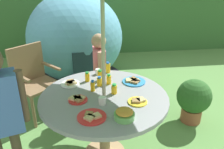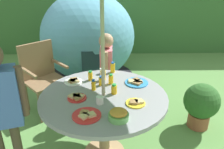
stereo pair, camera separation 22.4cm
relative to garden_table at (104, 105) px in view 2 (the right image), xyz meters
The scene contains 21 objects.
hedge_backdrop 3.77m from the garden_table, 90.00° to the left, with size 9.00×0.70×1.80m, color #33602D.
garden_table is the anchor object (origin of this frame).
wooden_chair 1.31m from the garden_table, 132.24° to the left, with size 0.67×0.67×0.98m.
dome_tent 2.10m from the garden_table, 98.61° to the left, with size 2.07×2.07×1.58m.
potted_plant 1.35m from the garden_table, 21.29° to the left, with size 0.45×0.45×0.61m.
child_in_pink_shirt 0.93m from the garden_table, 88.52° to the left, with size 0.19×0.39×1.14m.
snack_bowl 0.46m from the garden_table, 72.20° to the right, with size 0.17×0.17×0.09m.
plate_mid_right 0.47m from the garden_table, 139.07° to the left, with size 0.21×0.21×0.03m.
plate_near_left 0.46m from the garden_table, 36.10° to the left, with size 0.26×0.26×0.03m.
plate_front_edge 0.30m from the garden_table, 166.71° to the right, with size 0.18×0.18×0.03m.
plate_center_back 0.37m from the garden_table, 28.85° to the right, with size 0.18×0.18×0.03m.
plate_far_left 0.41m from the garden_table, 111.03° to the right, with size 0.25×0.25×0.03m.
juice_bottle_near_right 0.23m from the garden_table, 132.85° to the left, with size 0.05×0.05×0.12m.
juice_bottle_far_right 0.39m from the garden_table, 91.49° to the left, with size 0.06×0.06×0.13m.
juice_bottle_center_front 0.60m from the garden_table, 79.60° to the left, with size 0.06×0.06×0.13m.
juice_bottle_mid_left 0.28m from the garden_table, 96.83° to the left, with size 0.06×0.06×0.11m.
juice_bottle_back_edge 0.32m from the garden_table, 73.00° to the left, with size 0.05×0.05×0.11m.
juice_bottle_spot_a 0.42m from the garden_table, 113.68° to the left, with size 0.05×0.05×0.11m.
juice_bottle_spot_b 0.20m from the garden_table, 16.85° to the left, with size 0.06×0.06×0.10m.
cup_near 0.23m from the garden_table, 101.30° to the right, with size 0.07×0.07×0.07m, color white.
cup_far 0.55m from the garden_table, 92.52° to the left, with size 0.06×0.06×0.06m, color white.
Camera 2 is at (0.05, -2.00, 1.89)m, focal length 36.88 mm.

